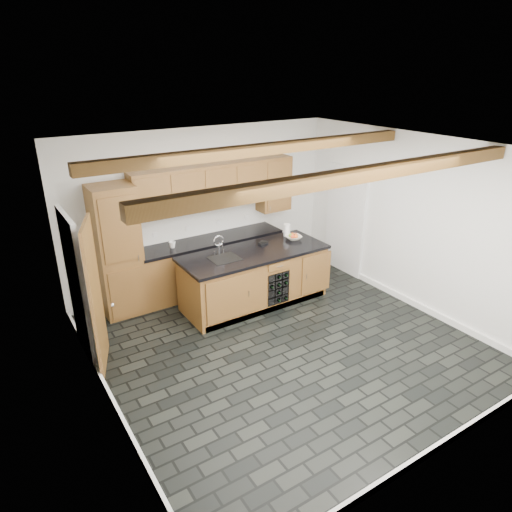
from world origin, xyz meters
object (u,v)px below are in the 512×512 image
at_px(island, 255,277).
at_px(kitchen_scale, 263,243).
at_px(paper_towel, 287,230).
at_px(fruit_bowl, 293,238).

xyz_separation_m(island, kitchen_scale, (0.30, 0.22, 0.49)).
distance_m(kitchen_scale, paper_towel, 0.58).
bearing_deg(kitchen_scale, island, -152.52).
distance_m(kitchen_scale, fruit_bowl, 0.57).
relative_size(island, kitchen_scale, 14.46).
relative_size(kitchen_scale, paper_towel, 0.77).
bearing_deg(fruit_bowl, paper_towel, 90.12).
bearing_deg(kitchen_scale, fruit_bowl, -18.92).
bearing_deg(paper_towel, fruit_bowl, -89.88).
bearing_deg(island, paper_towel, 19.87).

